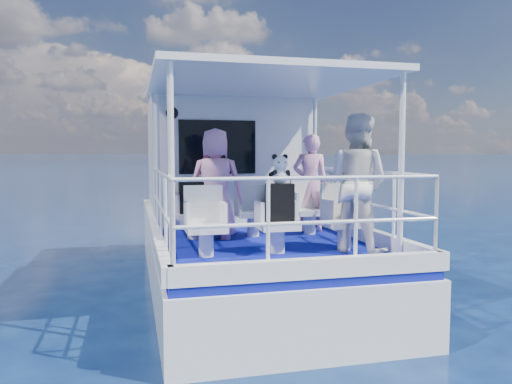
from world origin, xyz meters
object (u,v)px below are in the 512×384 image
backpack_center (280,203)px  panda (280,169)px  passenger_port_fwd (216,184)px  passenger_stbd_aft (356,183)px

backpack_center → panda: size_ratio=1.37×
passenger_port_fwd → backpack_center: (0.60, -1.24, -0.18)m
passenger_stbd_aft → panda: passenger_stbd_aft is taller
panda → passenger_stbd_aft: bearing=-8.8°
passenger_port_fwd → backpack_center: size_ratio=3.26×
passenger_port_fwd → passenger_stbd_aft: bearing=155.3°
backpack_center → panda: bearing=75.4°
passenger_port_fwd → passenger_stbd_aft: (1.56, -1.37, 0.07)m
passenger_port_fwd → passenger_stbd_aft: 2.08m
passenger_stbd_aft → panda: 0.99m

